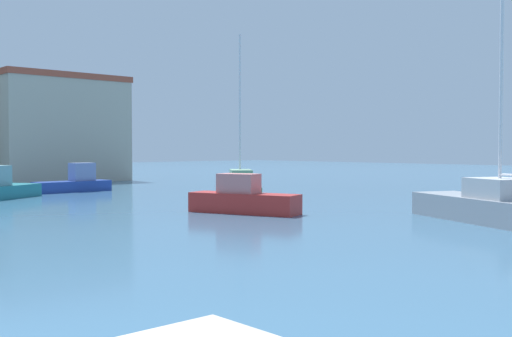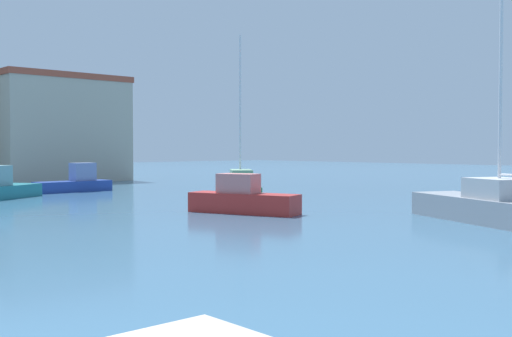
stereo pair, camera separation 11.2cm
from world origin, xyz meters
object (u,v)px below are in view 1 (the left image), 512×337
object	(u,v)px
motorboat_red_near_pier	(243,199)
motorboat_blue_center_channel	(75,183)
sailboat_grey_far_left	(499,206)
sailboat_green_far_right	(240,187)

from	to	relation	value
motorboat_red_near_pier	motorboat_blue_center_channel	size ratio (longest dim) A/B	1.02
motorboat_red_near_pier	sailboat_grey_far_left	distance (m)	10.24
sailboat_green_far_right	sailboat_grey_far_left	xyz separation A→B (m)	(-1.29, -16.10, 0.08)
sailboat_grey_far_left	motorboat_blue_center_channel	distance (m)	26.62
sailboat_grey_far_left	motorboat_blue_center_channel	bearing A→B (deg)	98.46
sailboat_green_far_right	motorboat_blue_center_channel	xyz separation A→B (m)	(-5.21, 10.23, 0.00)
sailboat_green_far_right	motorboat_blue_center_channel	world-z (taller)	sailboat_green_far_right
sailboat_green_far_right	sailboat_grey_far_left	bearing A→B (deg)	-94.58
motorboat_red_near_pier	sailboat_grey_far_left	bearing A→B (deg)	-63.79
motorboat_blue_center_channel	motorboat_red_near_pier	bearing A→B (deg)	-92.02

